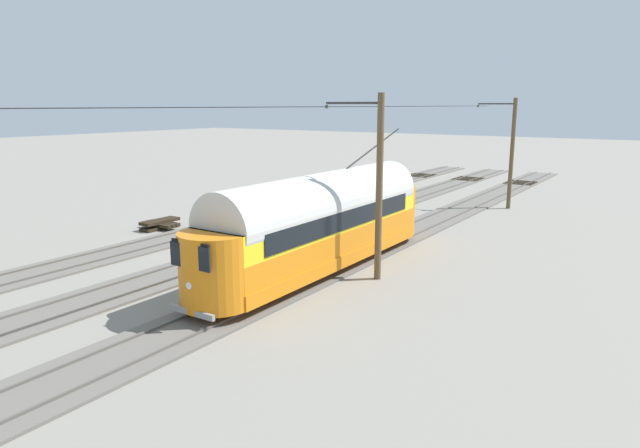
{
  "coord_description": "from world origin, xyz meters",
  "views": [
    {
      "loc": [
        -17.99,
        22.35,
        7.13
      ],
      "look_at": [
        -5.0,
        2.79,
        2.14
      ],
      "focal_mm": 31.53,
      "sensor_mm": 36.0,
      "label": 1
    }
  ],
  "objects_px": {
    "vintage_streetcar": "(322,221)",
    "spare_tie_stack": "(160,224)",
    "catenary_pole_foreground": "(511,152)",
    "catenary_pole_mid_near": "(378,185)"
  },
  "relations": [
    {
      "from": "catenary_pole_foreground",
      "to": "spare_tie_stack",
      "type": "relative_size",
      "value": 3.17
    },
    {
      "from": "catenary_pole_mid_near",
      "to": "catenary_pole_foreground",
      "type": "bearing_deg",
      "value": -90.0
    },
    {
      "from": "catenary_pole_foreground",
      "to": "catenary_pole_mid_near",
      "type": "distance_m",
      "value": 19.58
    },
    {
      "from": "spare_tie_stack",
      "to": "catenary_pole_foreground",
      "type": "bearing_deg",
      "value": -130.06
    },
    {
      "from": "catenary_pole_foreground",
      "to": "spare_tie_stack",
      "type": "xyz_separation_m",
      "value": [
        15.15,
        18.02,
        -3.69
      ]
    },
    {
      "from": "catenary_pole_foreground",
      "to": "catenary_pole_mid_near",
      "type": "bearing_deg",
      "value": 90.0
    },
    {
      "from": "vintage_streetcar",
      "to": "catenary_pole_foreground",
      "type": "xyz_separation_m",
      "value": [
        -2.48,
        -19.9,
        1.71
      ]
    },
    {
      "from": "vintage_streetcar",
      "to": "catenary_pole_mid_near",
      "type": "distance_m",
      "value": 3.03
    },
    {
      "from": "vintage_streetcar",
      "to": "catenary_pole_foreground",
      "type": "distance_m",
      "value": 20.13
    },
    {
      "from": "vintage_streetcar",
      "to": "spare_tie_stack",
      "type": "bearing_deg",
      "value": -8.45
    }
  ]
}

